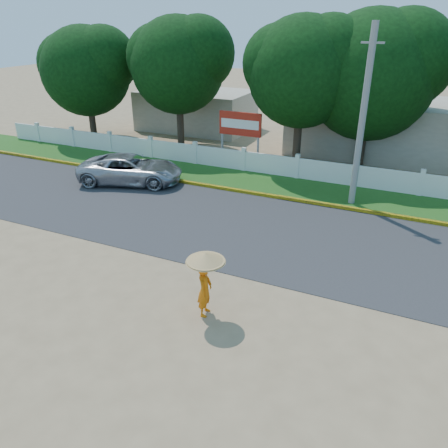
% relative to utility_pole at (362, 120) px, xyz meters
% --- Properties ---
extents(ground, '(120.00, 120.00, 0.00)m').
position_rel_utility_pole_xyz_m(ground, '(-3.23, -8.93, -3.79)').
color(ground, '#9E8460').
rests_on(ground, ground).
extents(road, '(60.00, 7.00, 0.02)m').
position_rel_utility_pole_xyz_m(road, '(-3.23, -4.43, -3.78)').
color(road, '#38383A').
rests_on(road, ground).
extents(grass_verge, '(60.00, 3.50, 0.03)m').
position_rel_utility_pole_xyz_m(grass_verge, '(-3.23, 0.82, -3.78)').
color(grass_verge, '#2D601E').
rests_on(grass_verge, ground).
extents(curb, '(40.00, 0.18, 0.16)m').
position_rel_utility_pole_xyz_m(curb, '(-3.23, -0.88, -3.71)').
color(curb, yellow).
rests_on(curb, ground).
extents(fence, '(40.00, 0.10, 1.10)m').
position_rel_utility_pole_xyz_m(fence, '(-3.23, 2.27, -3.24)').
color(fence, silver).
rests_on(fence, ground).
extents(building_near, '(10.00, 6.00, 3.20)m').
position_rel_utility_pole_xyz_m(building_near, '(-0.23, 9.07, -2.19)').
color(building_near, '#B7AD99').
rests_on(building_near, ground).
extents(building_far, '(8.00, 5.00, 2.80)m').
position_rel_utility_pole_xyz_m(building_far, '(-13.23, 10.07, -2.39)').
color(building_far, '#B7AD99').
rests_on(building_far, ground).
extents(utility_pole, '(0.28, 0.28, 7.59)m').
position_rel_utility_pole_xyz_m(utility_pole, '(0.00, 0.00, 0.00)').
color(utility_pole, gray).
rests_on(utility_pole, ground).
extents(vehicle, '(5.64, 3.86, 1.43)m').
position_rel_utility_pole_xyz_m(vehicle, '(-10.73, -1.89, -3.08)').
color(vehicle, '#A9AAB1').
rests_on(vehicle, ground).
extents(monk_with_parasol, '(1.10, 1.10, 2.00)m').
position_rel_utility_pole_xyz_m(monk_with_parasol, '(-2.36, -10.10, -2.49)').
color(monk_with_parasol, orange).
rests_on(monk_with_parasol, ground).
extents(billboard, '(2.50, 0.13, 2.95)m').
position_rel_utility_pole_xyz_m(billboard, '(-6.93, 3.37, -1.65)').
color(billboard, gray).
rests_on(billboard, ground).
extents(tree_row, '(34.82, 7.67, 8.67)m').
position_rel_utility_pole_xyz_m(tree_row, '(-2.53, 5.06, 1.24)').
color(tree_row, '#473828').
rests_on(tree_row, ground).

